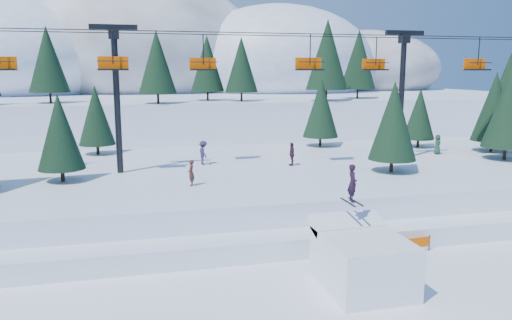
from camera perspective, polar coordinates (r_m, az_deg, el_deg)
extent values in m
plane|color=white|center=(22.12, 9.04, -15.91)|extent=(160.00, 160.00, 0.00)
cube|color=white|center=(38.04, -1.45, -2.63)|extent=(70.00, 22.00, 2.50)
cube|color=white|center=(28.89, 2.86, -8.26)|extent=(70.00, 6.00, 1.10)
cube|color=white|center=(86.86, -8.60, 5.66)|extent=(110.00, 60.00, 6.00)
ellipsoid|color=white|center=(92.46, -26.83, 10.21)|extent=(36.00, 32.40, 19.80)
ellipsoid|color=#605B59|center=(96.32, -12.97, 12.06)|extent=(44.00, 39.60, 26.40)
ellipsoid|color=white|center=(91.99, 2.59, 11.26)|extent=(34.00, 30.60, 19.72)
ellipsoid|color=#605B59|center=(104.84, 12.34, 10.20)|extent=(30.00, 27.00, 15.00)
cylinder|color=black|center=(58.03, -11.12, 6.92)|extent=(0.26, 0.26, 1.14)
cone|color=#16301C|center=(57.95, -11.26, 10.96)|extent=(4.25, 4.25, 7.03)
cylinder|color=black|center=(61.77, -1.66, 7.27)|extent=(0.26, 0.26, 1.08)
cone|color=#16301C|center=(61.70, -1.68, 10.85)|extent=(4.02, 4.02, 6.65)
cylinder|color=black|center=(62.82, 8.03, 7.36)|extent=(0.26, 0.26, 1.38)
cone|color=#16301C|center=(62.78, 8.14, 11.87)|extent=(5.14, 5.14, 8.49)
cylinder|color=black|center=(62.55, -22.43, 6.61)|extent=(0.26, 0.26, 1.22)
cone|color=#16301C|center=(62.48, -22.71, 10.59)|extent=(4.53, 4.53, 7.48)
cylinder|color=black|center=(69.11, 11.51, 7.46)|extent=(0.26, 0.26, 1.26)
cone|color=#16301C|center=(69.06, 11.64, 11.20)|extent=(4.70, 4.70, 7.77)
cylinder|color=black|center=(63.35, -5.54, 7.32)|extent=(0.26, 0.26, 1.12)
cone|color=#16301C|center=(63.28, -5.60, 10.95)|extent=(4.17, 4.17, 6.90)
cube|color=white|center=(23.37, 12.12, -11.37)|extent=(3.51, 4.34, 2.38)
cube|color=white|center=(24.54, 10.33, -7.18)|extent=(3.51, 1.52, 0.85)
imported|color=black|center=(23.82, 10.96, -2.61)|extent=(0.51, 0.70, 1.80)
cube|color=black|center=(23.96, 10.45, -4.76)|extent=(0.11, 1.65, 0.03)
cube|color=black|center=(24.12, 11.32, -4.69)|extent=(0.11, 1.65, 0.03)
cylinder|color=black|center=(36.32, -15.59, 6.37)|extent=(0.44, 0.44, 10.00)
cube|color=black|center=(36.37, -15.99, 14.40)|extent=(3.20, 0.35, 0.35)
cube|color=black|center=(36.33, -15.95, 13.70)|extent=(0.70, 0.70, 0.70)
cylinder|color=black|center=(41.91, 16.27, 6.80)|extent=(0.44, 0.44, 10.00)
cube|color=black|center=(41.95, 16.63, 13.76)|extent=(3.20, 0.35, 0.35)
cube|color=black|center=(41.92, 16.59, 13.15)|extent=(0.70, 0.70, 0.70)
cylinder|color=black|center=(36.51, 2.05, 14.29)|extent=(46.00, 0.06, 0.06)
cylinder|color=black|center=(38.82, 1.05, 14.05)|extent=(46.00, 0.06, 0.06)
cube|color=black|center=(38.41, -27.18, 9.18)|extent=(2.00, 0.75, 0.12)
cube|color=#E35000|center=(38.79, -27.11, 9.85)|extent=(2.00, 0.10, 0.85)
cylinder|color=black|center=(35.09, -16.11, 12.27)|extent=(0.08, 0.08, 2.20)
cube|color=black|center=(35.06, -15.99, 9.91)|extent=(2.00, 0.75, 0.12)
cube|color=#E35000|center=(35.44, -16.01, 10.63)|extent=(2.00, 0.10, 0.85)
cylinder|color=black|center=(34.71, -16.06, 10.81)|extent=(2.00, 0.06, 0.06)
cylinder|color=black|center=(37.83, -6.05, 12.43)|extent=(0.08, 0.08, 2.20)
cube|color=black|center=(37.80, -6.01, 10.23)|extent=(2.00, 0.75, 0.12)
cube|color=#E35000|center=(38.18, -6.10, 10.90)|extent=(2.00, 0.10, 0.85)
cylinder|color=black|center=(37.46, -5.95, 11.08)|extent=(2.00, 0.06, 0.06)
cylinder|color=black|center=(37.30, 6.22, 12.46)|extent=(0.08, 0.08, 2.20)
cube|color=black|center=(37.27, 6.17, 10.23)|extent=(2.00, 0.75, 0.12)
cube|color=#E35000|center=(37.63, 5.99, 10.92)|extent=(2.00, 0.10, 0.85)
cylinder|color=black|center=(36.94, 6.38, 11.08)|extent=(2.00, 0.06, 0.06)
cylinder|color=black|center=(42.09, 13.58, 11.97)|extent=(0.08, 0.08, 2.20)
cube|color=black|center=(42.07, 13.50, 10.00)|extent=(2.00, 0.75, 0.12)
cube|color=#E35000|center=(42.41, 13.29, 10.62)|extent=(2.00, 0.10, 0.85)
cylinder|color=black|center=(41.76, 13.76, 10.75)|extent=(2.00, 0.06, 0.06)
cylinder|color=black|center=(44.17, 24.12, 11.29)|extent=(0.08, 0.08, 2.20)
cube|color=black|center=(44.15, 23.98, 9.41)|extent=(2.00, 0.75, 0.12)
cube|color=#E35000|center=(44.45, 23.72, 10.01)|extent=(2.00, 0.10, 0.85)
cylinder|color=black|center=(43.88, 24.31, 10.11)|extent=(2.00, 0.06, 0.06)
cylinder|color=black|center=(45.58, 26.54, 0.69)|extent=(0.26, 0.26, 1.03)
cone|color=#16301C|center=(45.19, 26.91, 5.31)|extent=(3.83, 3.83, 6.34)
cylinder|color=black|center=(49.64, 25.28, 1.46)|extent=(0.26, 0.26, 0.99)
cone|color=#16301C|center=(49.29, 25.60, 5.54)|extent=(3.69, 3.69, 6.10)
cylinder|color=black|center=(54.51, 26.47, 2.20)|extent=(0.26, 0.26, 1.24)
cone|color=#16301C|center=(54.15, 26.84, 6.85)|extent=(4.61, 4.61, 7.63)
cylinder|color=black|center=(49.91, 18.02, 1.87)|extent=(0.26, 0.26, 0.78)
cone|color=#16301C|center=(49.61, 18.19, 5.07)|extent=(2.91, 2.91, 4.82)
cylinder|color=black|center=(45.61, -17.62, 1.17)|extent=(0.26, 0.26, 0.83)
cone|color=#16301C|center=(45.26, -17.83, 4.90)|extent=(3.10, 3.10, 5.13)
cylinder|color=black|center=(48.44, 7.35, 2.12)|extent=(0.26, 0.26, 0.91)
cone|color=#16301C|center=(48.09, 7.43, 5.95)|extent=(3.38, 3.38, 5.59)
cylinder|color=black|center=(35.22, -21.23, -1.62)|extent=(0.26, 0.26, 0.81)
cone|color=#16301C|center=(34.78, -21.53, 3.04)|extent=(3.00, 3.00, 4.96)
cylinder|color=black|center=(37.13, 15.21, -0.62)|extent=(0.26, 0.26, 0.91)
cone|color=#16301C|center=(36.68, 15.44, 4.37)|extent=(3.37, 3.37, 5.58)
imported|color=#47251F|center=(31.69, -7.42, -1.46)|extent=(0.49, 0.66, 1.66)
imported|color=#421C35|center=(38.23, 4.10, 0.68)|extent=(0.54, 1.08, 1.78)
imported|color=#2E2044|center=(38.72, -6.05, 0.83)|extent=(0.89, 1.30, 1.85)
imported|color=#203E2C|center=(46.14, 20.03, 1.68)|extent=(0.79, 0.97, 1.71)
cylinder|color=black|center=(27.45, 14.61, -9.82)|extent=(0.06, 0.06, 0.90)
cylinder|color=black|center=(29.08, 19.20, -8.92)|extent=(0.06, 0.06, 0.90)
cube|color=#E35000|center=(28.21, 16.98, -9.17)|extent=(2.79, 0.36, 0.55)
cylinder|color=black|center=(31.45, 23.10, -7.73)|extent=(0.06, 0.06, 0.90)
cylinder|color=black|center=(33.48, 26.44, -6.92)|extent=(0.06, 0.06, 0.90)
cube|color=#E35000|center=(32.42, 24.84, -7.15)|extent=(2.77, 0.51, 0.55)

